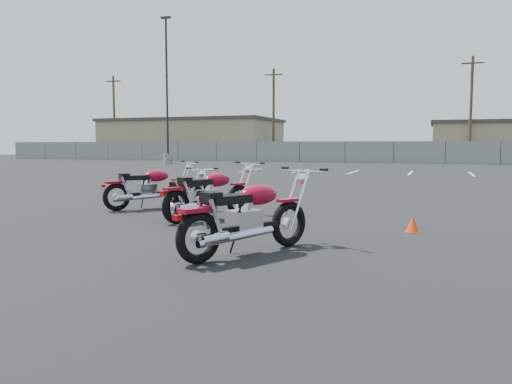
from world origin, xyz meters
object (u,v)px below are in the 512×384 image
(motorcycle_front_red, at_px, (149,187))
(motorcycle_rear_red, at_px, (247,216))
(motorcycle_second_black, at_px, (186,195))
(motorcycle_third_red, at_px, (209,194))

(motorcycle_front_red, bearing_deg, motorcycle_rear_red, -44.39)
(motorcycle_front_red, height_order, motorcycle_rear_red, motorcycle_rear_red)
(motorcycle_second_black, bearing_deg, motorcycle_third_red, -23.33)
(motorcycle_second_black, relative_size, motorcycle_rear_red, 0.89)
(motorcycle_front_red, distance_m, motorcycle_rear_red, 5.44)
(motorcycle_rear_red, bearing_deg, motorcycle_third_red, 123.80)
(motorcycle_front_red, xyz_separation_m, motorcycle_third_red, (2.05, -1.06, 0.01))
(motorcycle_front_red, height_order, motorcycle_third_red, motorcycle_third_red)
(motorcycle_second_black, xyz_separation_m, motorcycle_third_red, (0.67, -0.29, 0.07))
(motorcycle_third_red, relative_size, motorcycle_rear_red, 0.99)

